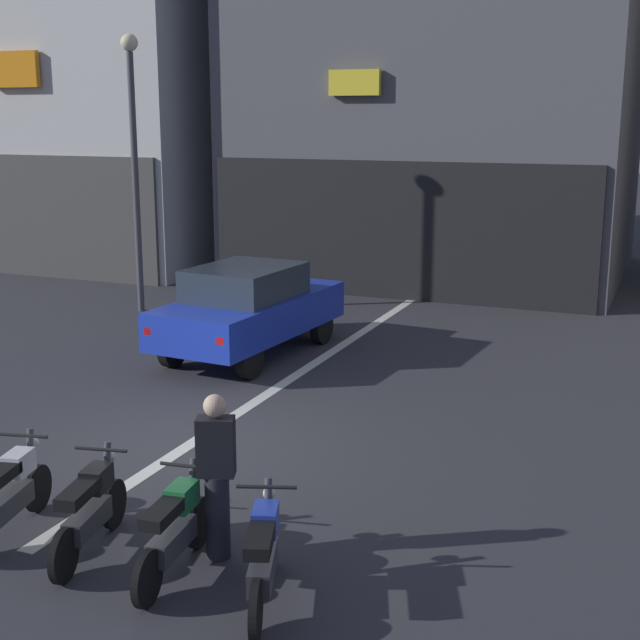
{
  "coord_description": "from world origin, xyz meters",
  "views": [
    {
      "loc": [
        5.81,
        -9.35,
        4.25
      ],
      "look_at": [
        1.11,
        2.0,
        1.4
      ],
      "focal_mm": 49.99,
      "sensor_mm": 36.0,
      "label": 1
    }
  ],
  "objects_px": {
    "motorcycle_white_row_leftmost": "(11,492)",
    "person_by_motorcycles": "(217,475)",
    "motorcycle_blue_row_right_mid": "(263,555)",
    "car_blue_crossing_near": "(249,307)",
    "motorcycle_green_row_centre": "(175,529)",
    "motorcycle_black_row_left_mid": "(90,509)",
    "street_lamp": "(134,143)"
  },
  "relations": [
    {
      "from": "street_lamp",
      "to": "motorcycle_white_row_leftmost",
      "type": "bearing_deg",
      "value": -63.42
    },
    {
      "from": "street_lamp",
      "to": "motorcycle_blue_row_right_mid",
      "type": "height_order",
      "value": "street_lamp"
    },
    {
      "from": "motorcycle_black_row_left_mid",
      "to": "motorcycle_blue_row_right_mid",
      "type": "height_order",
      "value": "same"
    },
    {
      "from": "motorcycle_black_row_left_mid",
      "to": "person_by_motorcycles",
      "type": "bearing_deg",
      "value": 17.87
    },
    {
      "from": "car_blue_crossing_near",
      "to": "motorcycle_blue_row_right_mid",
      "type": "distance_m",
      "value": 8.38
    },
    {
      "from": "motorcycle_white_row_leftmost",
      "to": "motorcycle_blue_row_right_mid",
      "type": "height_order",
      "value": "same"
    },
    {
      "from": "car_blue_crossing_near",
      "to": "motorcycle_white_row_leftmost",
      "type": "relative_size",
      "value": 2.57
    },
    {
      "from": "motorcycle_white_row_leftmost",
      "to": "person_by_motorcycles",
      "type": "height_order",
      "value": "person_by_motorcycles"
    },
    {
      "from": "motorcycle_green_row_centre",
      "to": "person_by_motorcycles",
      "type": "xyz_separation_m",
      "value": [
        0.22,
        0.44,
        0.4
      ]
    },
    {
      "from": "motorcycle_white_row_leftmost",
      "to": "motorcycle_blue_row_right_mid",
      "type": "relative_size",
      "value": 1.03
    },
    {
      "from": "street_lamp",
      "to": "motorcycle_green_row_centre",
      "type": "xyz_separation_m",
      "value": [
        6.79,
        -9.66,
        -3.18
      ]
    },
    {
      "from": "motorcycle_white_row_leftmost",
      "to": "car_blue_crossing_near",
      "type": "bearing_deg",
      "value": 97.21
    },
    {
      "from": "motorcycle_black_row_left_mid",
      "to": "car_blue_crossing_near",
      "type": "bearing_deg",
      "value": 104.79
    },
    {
      "from": "motorcycle_blue_row_right_mid",
      "to": "person_by_motorcycles",
      "type": "distance_m",
      "value": 1.04
    },
    {
      "from": "car_blue_crossing_near",
      "to": "street_lamp",
      "type": "xyz_separation_m",
      "value": [
        -3.89,
        2.39,
        2.75
      ]
    },
    {
      "from": "street_lamp",
      "to": "motorcycle_blue_row_right_mid",
      "type": "distance_m",
      "value": 12.91
    },
    {
      "from": "motorcycle_white_row_leftmost",
      "to": "motorcycle_blue_row_right_mid",
      "type": "xyz_separation_m",
      "value": [
        2.98,
        -0.2,
        0.0
      ]
    },
    {
      "from": "motorcycle_green_row_centre",
      "to": "motorcycle_blue_row_right_mid",
      "type": "relative_size",
      "value": 1.04
    },
    {
      "from": "motorcycle_green_row_centre",
      "to": "motorcycle_white_row_leftmost",
      "type": "bearing_deg",
      "value": 178.11
    },
    {
      "from": "motorcycle_white_row_leftmost",
      "to": "motorcycle_blue_row_right_mid",
      "type": "bearing_deg",
      "value": -3.85
    },
    {
      "from": "motorcycle_blue_row_right_mid",
      "to": "person_by_motorcycles",
      "type": "height_order",
      "value": "person_by_motorcycles"
    },
    {
      "from": "motorcycle_black_row_left_mid",
      "to": "motorcycle_white_row_leftmost",
      "type": "bearing_deg",
      "value": 179.03
    },
    {
      "from": "car_blue_crossing_near",
      "to": "person_by_motorcycles",
      "type": "height_order",
      "value": "person_by_motorcycles"
    },
    {
      "from": "car_blue_crossing_near",
      "to": "motorcycle_green_row_centre",
      "type": "bearing_deg",
      "value": -68.23
    },
    {
      "from": "motorcycle_white_row_leftmost",
      "to": "motorcycle_green_row_centre",
      "type": "xyz_separation_m",
      "value": [
        1.99,
        -0.07,
        0.0
      ]
    },
    {
      "from": "motorcycle_white_row_leftmost",
      "to": "person_by_motorcycles",
      "type": "relative_size",
      "value": 0.98
    },
    {
      "from": "motorcycle_green_row_centre",
      "to": "motorcycle_black_row_left_mid",
      "type": "bearing_deg",
      "value": 177.19
    },
    {
      "from": "motorcycle_green_row_centre",
      "to": "motorcycle_blue_row_right_mid",
      "type": "xyz_separation_m",
      "value": [
        0.99,
        -0.14,
        0.0
      ]
    },
    {
      "from": "street_lamp",
      "to": "car_blue_crossing_near",
      "type": "bearing_deg",
      "value": -31.61
    },
    {
      "from": "motorcycle_blue_row_right_mid",
      "to": "person_by_motorcycles",
      "type": "relative_size",
      "value": 0.96
    },
    {
      "from": "motorcycle_blue_row_right_mid",
      "to": "car_blue_crossing_near",
      "type": "bearing_deg",
      "value": 117.74
    },
    {
      "from": "motorcycle_green_row_centre",
      "to": "person_by_motorcycles",
      "type": "bearing_deg",
      "value": 63.73
    }
  ]
}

